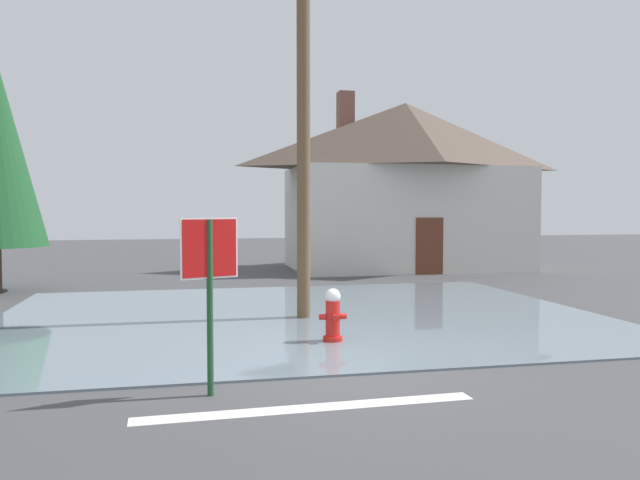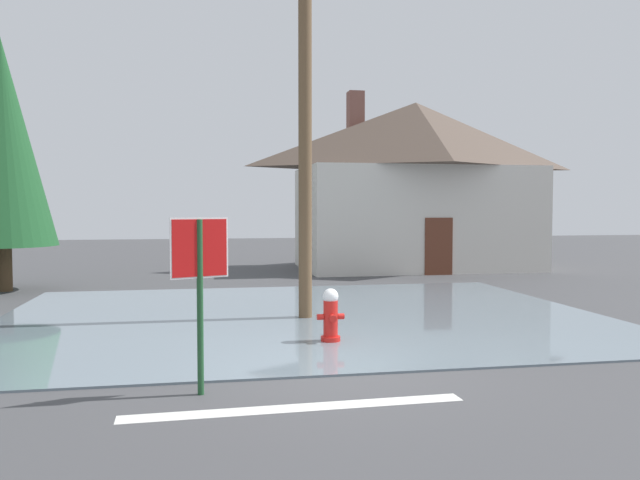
{
  "view_description": "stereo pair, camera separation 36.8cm",
  "coord_description": "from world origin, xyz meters",
  "px_view_note": "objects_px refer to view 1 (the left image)",
  "views": [
    {
      "loc": [
        -2.35,
        -8.88,
        2.34
      ],
      "look_at": [
        0.26,
        3.02,
        1.73
      ],
      "focal_mm": 35.69,
      "sensor_mm": 36.0,
      "label": 1
    },
    {
      "loc": [
        -1.99,
        -8.96,
        2.34
      ],
      "look_at": [
        0.26,
        3.02,
        1.73
      ],
      "focal_mm": 35.69,
      "sensor_mm": 36.0,
      "label": 2
    }
  ],
  "objects_px": {
    "stop_sign_near": "(210,269)",
    "utility_pole": "(303,73)",
    "fire_hydrant": "(333,316)",
    "house": "(405,183)"
  },
  "relations": [
    {
      "from": "stop_sign_near",
      "to": "utility_pole",
      "type": "bearing_deg",
      "value": 67.11
    },
    {
      "from": "stop_sign_near",
      "to": "utility_pole",
      "type": "distance_m",
      "value": 6.62
    },
    {
      "from": "fire_hydrant",
      "to": "utility_pole",
      "type": "distance_m",
      "value": 5.27
    },
    {
      "from": "stop_sign_near",
      "to": "house",
      "type": "height_order",
      "value": "house"
    },
    {
      "from": "fire_hydrant",
      "to": "house",
      "type": "relative_size",
      "value": 0.1
    },
    {
      "from": "fire_hydrant",
      "to": "house",
      "type": "xyz_separation_m",
      "value": [
        5.93,
        12.75,
        2.85
      ]
    },
    {
      "from": "utility_pole",
      "to": "fire_hydrant",
      "type": "bearing_deg",
      "value": -88.96
    },
    {
      "from": "stop_sign_near",
      "to": "fire_hydrant",
      "type": "xyz_separation_m",
      "value": [
        2.22,
        2.69,
        -1.12
      ]
    },
    {
      "from": "fire_hydrant",
      "to": "house",
      "type": "distance_m",
      "value": 14.35
    },
    {
      "from": "fire_hydrant",
      "to": "house",
      "type": "height_order",
      "value": "house"
    }
  ]
}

